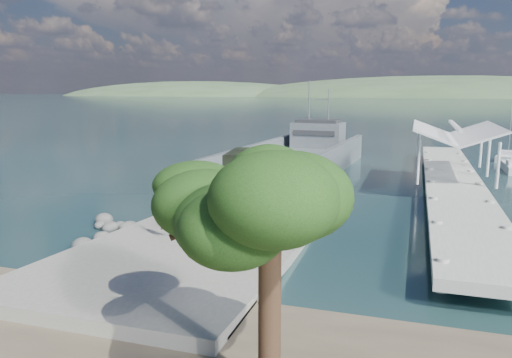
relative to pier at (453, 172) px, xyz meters
name	(u,v)px	position (x,y,z in m)	size (l,w,h in m)	color
ground	(199,249)	(-13.00, -18.77, -1.60)	(1400.00, 1400.00, 0.00)	#163536
boat_ramp	(191,250)	(-13.00, -19.77, -1.35)	(10.00, 18.00, 0.50)	gray
shoreline_rocks	(100,235)	(-19.20, -18.27, -1.60)	(3.20, 5.60, 0.90)	#4E4E4C
distant_headlands	(457,97)	(37.00, 541.23, -1.60)	(1000.00, 240.00, 48.00)	#3C5B39
pier	(453,172)	(0.00, 0.00, 0.00)	(6.40, 44.00, 6.10)	#ACADA3
landing_craft	(293,166)	(-13.86, 4.90, -0.81)	(9.91, 32.67, 9.59)	#4F5A5E
military_truck	(247,191)	(-11.50, -15.69, 0.88)	(3.91, 8.86, 3.97)	black
soldier	(165,221)	(-14.86, -18.85, -0.27)	(0.61, 0.40, 1.66)	black
sailboat_far	(508,157)	(7.16, 21.09, -1.23)	(3.40, 5.98, 7.00)	white
overhang_tree	(256,211)	(-6.43, -29.79, 3.45)	(6.94, 6.40, 6.30)	#321E14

